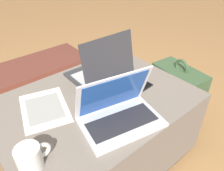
# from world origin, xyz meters

# --- Properties ---
(ground_plane) EXTENTS (14.00, 14.00, 0.00)m
(ground_plane) POSITION_xyz_m (0.00, 0.00, 0.00)
(ground_plane) COLOR #9E7042
(ottoman) EXTENTS (0.99, 0.72, 0.46)m
(ottoman) POSITION_xyz_m (0.00, 0.00, 0.23)
(ottoman) COLOR #3D3832
(ottoman) RESTS_ON ground_plane
(laptop_near) EXTENTS (0.39, 0.30, 0.23)m
(laptop_near) POSITION_xyz_m (-0.01, -0.19, 0.51)
(laptop_near) COLOR silver
(laptop_near) RESTS_ON ottoman
(laptop_far) EXTENTS (0.34, 0.27, 0.27)m
(laptop_far) POSITION_xyz_m (0.16, 0.14, 0.51)
(laptop_far) COLOR #333338
(laptop_far) RESTS_ON ottoman
(cell_phone) EXTENTS (0.15, 0.08, 0.01)m
(cell_phone) POSITION_xyz_m (0.25, -0.08, 0.46)
(cell_phone) COLOR black
(cell_phone) RESTS_ON ottoman
(backpack) EXTENTS (0.27, 0.36, 0.51)m
(backpack) POSITION_xyz_m (0.63, -0.09, 0.21)
(backpack) COLOR #385133
(backpack) RESTS_ON ground_plane
(paper_sheet) EXTENTS (0.28, 0.34, 0.00)m
(paper_sheet) POSITION_xyz_m (-0.23, 0.10, 0.46)
(paper_sheet) COLOR white
(paper_sheet) RESTS_ON ottoman
(coffee_mug) EXTENTS (0.13, 0.09, 0.09)m
(coffee_mug) POSITION_xyz_m (-0.41, -0.16, 0.50)
(coffee_mug) COLOR white
(coffee_mug) RESTS_ON ottoman
(fireplace_hearth) EXTENTS (1.40, 0.50, 0.04)m
(fireplace_hearth) POSITION_xyz_m (0.00, 1.32, 0.02)
(fireplace_hearth) COLOR brown
(fireplace_hearth) RESTS_ON ground_plane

